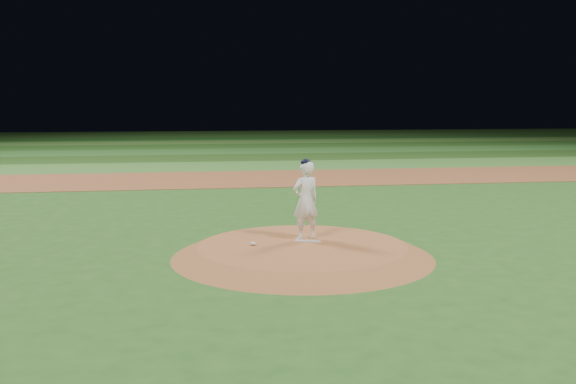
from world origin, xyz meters
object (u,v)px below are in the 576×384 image
Objects in this scene: pitchers_mound at (302,251)px; rosin_bag at (253,244)px; pitching_rubber at (308,241)px; pitcher_on_mound at (306,200)px.

rosin_bag reaches higher than pitchers_mound.
pitchers_mound is at bearing -97.97° from pitching_rubber.
pitcher_on_mound is (1.20, 0.42, 0.84)m from rosin_bag.
rosin_bag reaches higher than pitching_rubber.
pitching_rubber reaches higher than pitchers_mound.
pitchers_mound is 1.05m from rosin_bag.
pitcher_on_mound is at bearing 110.98° from pitching_rubber.
pitcher_on_mound reaches higher than rosin_bag.
rosin_bag is (-1.20, -0.15, 0.02)m from pitching_rubber.
pitching_rubber is 4.24× the size of rosin_bag.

